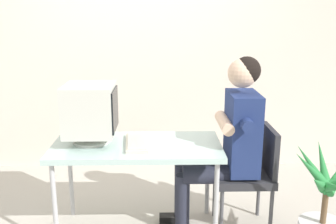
{
  "coord_description": "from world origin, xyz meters",
  "views": [
    {
      "loc": [
        0.18,
        -2.78,
        1.7
      ],
      "look_at": [
        0.24,
        0.0,
        0.97
      ],
      "focal_mm": 41.44,
      "sensor_mm": 36.0,
      "label": 1
    }
  ],
  "objects": [
    {
      "name": "wall_back",
      "position": [
        0.3,
        1.4,
        1.5
      ],
      "size": [
        8.0,
        0.1,
        3.0
      ],
      "primitive_type": "cube",
      "color": "beige",
      "rests_on": "ground_plane"
    },
    {
      "name": "desk",
      "position": [
        0.0,
        0.0,
        0.67
      ],
      "size": [
        1.28,
        0.63,
        0.72
      ],
      "color": "#B7B7BC",
      "rests_on": "ground_plane"
    },
    {
      "name": "crt_monitor",
      "position": [
        -0.34,
        0.04,
        0.98
      ],
      "size": [
        0.38,
        0.39,
        0.45
      ],
      "color": "silver",
      "rests_on": "desk"
    },
    {
      "name": "keyboard",
      "position": [
        0.0,
        -0.01,
        0.74
      ],
      "size": [
        0.19,
        0.43,
        0.03
      ],
      "color": "beige",
      "rests_on": "desk"
    },
    {
      "name": "office_chair",
      "position": [
        0.88,
        0.02,
        0.49
      ],
      "size": [
        0.43,
        0.43,
        0.84
      ],
      "color": "#4C4C51",
      "rests_on": "ground_plane"
    },
    {
      "name": "person_seated",
      "position": [
        0.7,
        0.02,
        0.76
      ],
      "size": [
        0.75,
        0.59,
        1.38
      ],
      "color": "navy",
      "rests_on": "ground_plane"
    },
    {
      "name": "potted_plant",
      "position": [
        1.3,
        -0.42,
        0.34
      ],
      "size": [
        0.56,
        0.56,
        0.84
      ],
      "color": "silver",
      "rests_on": "ground_plane"
    }
  ]
}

